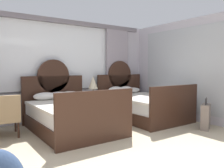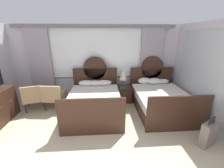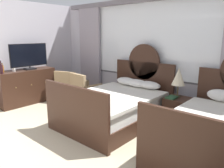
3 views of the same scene
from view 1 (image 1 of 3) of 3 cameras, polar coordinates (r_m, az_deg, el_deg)
wall_back_window at (r=6.23m, az=-14.38°, el=4.26°), size 5.99×0.22×2.70m
wall_right_mirror at (r=6.21m, az=22.19°, el=3.32°), size 0.08×4.96×2.70m
bed_near_window at (r=5.20m, az=-10.29°, el=-7.48°), size 1.61×2.22×1.61m
bed_near_mirror at (r=6.37m, az=7.49°, el=-5.35°), size 1.61×2.22×1.61m
nightstand_between_beds at (r=6.30m, az=-4.03°, el=-6.12°), size 0.48×0.50×0.57m
table_lamp_on_nightstand at (r=6.24m, az=-4.76°, el=0.33°), size 0.27×0.27×0.61m
book_on_nightstand at (r=6.13m, az=-4.35°, el=-3.55°), size 0.18×0.26×0.03m
armchair_by_window_left at (r=5.07m, az=-25.67°, el=-6.93°), size 0.69×0.69×0.86m
suitcase_on_floor at (r=5.65m, az=22.40°, el=-7.54°), size 0.44×0.33×0.72m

